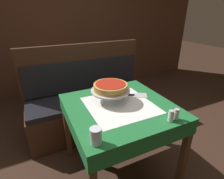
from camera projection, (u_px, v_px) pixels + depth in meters
The scene contains 13 objects.
ground_plane at pixel (119, 168), 1.78m from camera, with size 14.00×14.00×0.00m, color #382319.
dining_table_front at pixel (120, 114), 1.52m from camera, with size 0.87×0.87×0.74m.
dining_table_rear at pixel (58, 66), 2.90m from camera, with size 0.65×0.65×0.74m.
booth_bench at pixel (90, 106), 2.29m from camera, with size 1.54×0.53×1.10m.
back_wall_panel at pixel (62, 27), 3.16m from camera, with size 6.00×0.04×2.40m, color #4C2D1E.
pizza_pan_stand at pixel (111, 91), 1.52m from camera, with size 0.34×0.34×0.10m.
deep_dish_pizza at pixel (111, 87), 1.50m from camera, with size 0.29×0.29×0.06m.
pizza_server at pixel (135, 95), 1.64m from camera, with size 0.26×0.18×0.01m.
water_glass_near at pixel (96, 136), 1.03m from camera, with size 0.07×0.07×0.11m.
salt_shaker at pixel (171, 116), 1.25m from camera, with size 0.04×0.04×0.08m.
pepper_shaker at pixel (176, 114), 1.27m from camera, with size 0.04×0.04×0.08m.
napkin_holder at pixel (104, 84), 1.79m from camera, with size 0.10×0.05×0.09m.
condiment_caddy at pixel (54, 58), 2.78m from camera, with size 0.13×0.13×0.18m.
Camera 1 is at (-0.62, -1.14, 1.47)m, focal length 28.00 mm.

